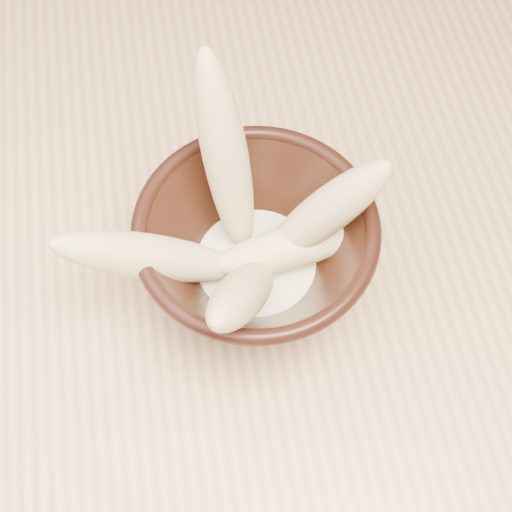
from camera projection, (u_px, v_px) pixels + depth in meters
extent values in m
plane|color=tan|center=(328.00, 423.00, 1.28)|extent=(4.00, 4.00, 0.00)
cube|color=#DEB97A|center=(401.00, 212.00, 0.63)|extent=(1.20, 0.80, 0.04)
cylinder|color=black|center=(256.00, 280.00, 0.57)|extent=(0.08, 0.08, 0.01)
cylinder|color=black|center=(256.00, 270.00, 0.55)|extent=(0.08, 0.08, 0.01)
torus|color=black|center=(256.00, 228.00, 0.50)|extent=(0.18, 0.18, 0.01)
cylinder|color=beige|center=(256.00, 265.00, 0.55)|extent=(0.10, 0.10, 0.01)
ellipsoid|color=#E2C385|center=(226.00, 157.00, 0.50)|extent=(0.05, 0.10, 0.17)
ellipsoid|color=#E2C385|center=(153.00, 257.00, 0.49)|extent=(0.14, 0.04, 0.12)
ellipsoid|color=#E2C385|center=(324.00, 213.00, 0.50)|extent=(0.10, 0.04, 0.13)
ellipsoid|color=#E2C385|center=(287.00, 249.00, 0.53)|extent=(0.12, 0.04, 0.04)
ellipsoid|color=#E2C385|center=(243.00, 294.00, 0.47)|extent=(0.08, 0.12, 0.13)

